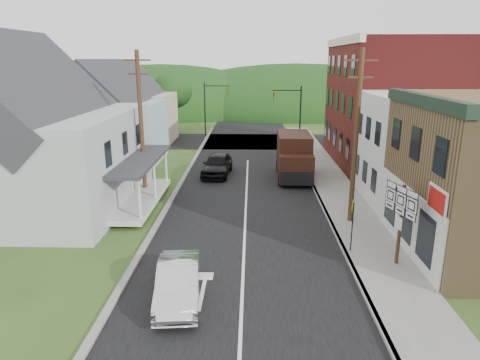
# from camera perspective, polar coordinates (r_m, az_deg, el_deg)

# --- Properties ---
(ground) EXTENTS (120.00, 120.00, 0.00)m
(ground) POSITION_cam_1_polar(r_m,az_deg,el_deg) (19.95, 0.55, -9.25)
(ground) COLOR #2D4719
(ground) RESTS_ON ground
(road) EXTENTS (9.00, 90.00, 0.02)m
(road) POSITION_cam_1_polar(r_m,az_deg,el_deg) (29.31, 0.90, -0.95)
(road) COLOR black
(road) RESTS_ON ground
(cross_road) EXTENTS (60.00, 9.00, 0.02)m
(cross_road) POSITION_cam_1_polar(r_m,az_deg,el_deg) (45.86, 1.16, 5.18)
(cross_road) COLOR black
(cross_road) RESTS_ON ground
(sidewalk_right) EXTENTS (2.80, 55.00, 0.15)m
(sidewalk_right) POSITION_cam_1_polar(r_m,az_deg,el_deg) (27.95, 13.04, -2.05)
(sidewalk_right) COLOR slate
(sidewalk_right) RESTS_ON ground
(curb_right) EXTENTS (0.20, 55.00, 0.15)m
(curb_right) POSITION_cam_1_polar(r_m,az_deg,el_deg) (27.71, 10.30, -2.05)
(curb_right) COLOR slate
(curb_right) RESTS_ON ground
(curb_left) EXTENTS (0.30, 55.00, 0.12)m
(curb_left) POSITION_cam_1_polar(r_m,az_deg,el_deg) (27.83, -8.78, -1.93)
(curb_left) COLOR slate
(curb_left) RESTS_ON ground
(storefront_white) EXTENTS (8.00, 7.00, 6.50)m
(storefront_white) POSITION_cam_1_polar(r_m,az_deg,el_deg) (28.32, 24.43, 3.80)
(storefront_white) COLOR silver
(storefront_white) RESTS_ON ground
(storefront_red) EXTENTS (8.00, 12.00, 10.00)m
(storefront_red) POSITION_cam_1_polar(r_m,az_deg,el_deg) (36.92, 19.16, 9.59)
(storefront_red) COLOR maroon
(storefront_red) RESTS_ON ground
(house_gray) EXTENTS (10.20, 12.24, 8.35)m
(house_gray) POSITION_cam_1_polar(r_m,az_deg,el_deg) (27.36, -25.31, 5.43)
(house_gray) COLOR #A4A7A9
(house_gray) RESTS_ON ground
(house_blue) EXTENTS (7.14, 8.16, 7.28)m
(house_blue) POSITION_cam_1_polar(r_m,az_deg,el_deg) (37.15, -16.33, 7.82)
(house_blue) COLOR #9BC1D4
(house_blue) RESTS_ON ground
(house_cream) EXTENTS (7.14, 8.16, 7.28)m
(house_cream) POSITION_cam_1_polar(r_m,az_deg,el_deg) (45.87, -13.55, 9.42)
(house_cream) COLOR #B5AA8C
(house_cream) RESTS_ON ground
(utility_pole_right) EXTENTS (1.60, 0.26, 9.00)m
(utility_pole_right) POSITION_cam_1_polar(r_m,az_deg,el_deg) (22.53, 15.20, 5.57)
(utility_pole_right) COLOR #472D19
(utility_pole_right) RESTS_ON ground
(utility_pole_left) EXTENTS (1.60, 0.26, 9.00)m
(utility_pole_left) POSITION_cam_1_polar(r_m,az_deg,el_deg) (27.21, -13.05, 7.39)
(utility_pole_left) COLOR #472D19
(utility_pole_left) RESTS_ON ground
(traffic_signal_right) EXTENTS (2.87, 0.20, 6.00)m
(traffic_signal_right) POSITION_cam_1_polar(r_m,az_deg,el_deg) (42.02, 7.10, 9.27)
(traffic_signal_right) COLOR black
(traffic_signal_right) RESTS_ON ground
(traffic_signal_left) EXTENTS (2.87, 0.20, 6.00)m
(traffic_signal_left) POSITION_cam_1_polar(r_m,az_deg,el_deg) (49.01, -3.91, 10.27)
(traffic_signal_left) COLOR black
(traffic_signal_left) RESTS_ON ground
(tree_left_b) EXTENTS (4.80, 4.80, 6.94)m
(tree_left_b) POSITION_cam_1_polar(r_m,az_deg,el_deg) (34.88, -28.51, 8.05)
(tree_left_b) COLOR #382616
(tree_left_b) RESTS_ON ground
(tree_left_c) EXTENTS (5.80, 5.80, 8.41)m
(tree_left_c) POSITION_cam_1_polar(r_m,az_deg,el_deg) (42.76, -25.78, 10.91)
(tree_left_c) COLOR #382616
(tree_left_c) RESTS_ON ground
(tree_left_d) EXTENTS (4.80, 4.80, 6.94)m
(tree_left_d) POSITION_cam_1_polar(r_m,az_deg,el_deg) (51.05, -9.14, 11.60)
(tree_left_d) COLOR #382616
(tree_left_d) RESTS_ON ground
(forested_ridge) EXTENTS (90.00, 30.00, 16.00)m
(forested_ridge) POSITION_cam_1_polar(r_m,az_deg,el_deg) (73.56, 1.33, 9.20)
(forested_ridge) COLOR #0F3310
(forested_ridge) RESTS_ON ground
(silver_sedan) EXTENTS (1.92, 4.37, 1.40)m
(silver_sedan) POSITION_cam_1_polar(r_m,az_deg,el_deg) (15.98, -8.23, -13.37)
(silver_sedan) COLOR silver
(silver_sedan) RESTS_ON ground
(dark_sedan) EXTENTS (2.34, 4.95, 1.64)m
(dark_sedan) POSITION_cam_1_polar(r_m,az_deg,el_deg) (32.21, -3.08, 2.08)
(dark_sedan) COLOR black
(dark_sedan) RESTS_ON ground
(delivery_van) EXTENTS (2.50, 5.82, 3.23)m
(delivery_van) POSITION_cam_1_polar(r_m,az_deg,el_deg) (31.39, 7.23, 3.14)
(delivery_van) COLOR black
(delivery_van) RESTS_ON ground
(route_sign_cluster) EXTENTS (0.64, 1.91, 3.45)m
(route_sign_cluster) POSITION_cam_1_polar(r_m,az_deg,el_deg) (18.68, 20.61, -4.19)
(route_sign_cluster) COLOR #472D19
(route_sign_cluster) RESTS_ON sidewalk_right
(warning_sign) EXTENTS (0.26, 0.63, 2.44)m
(warning_sign) POSITION_cam_1_polar(r_m,az_deg,el_deg) (19.54, 14.75, -4.92)
(warning_sign) COLOR black
(warning_sign) RESTS_ON sidewalk_right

